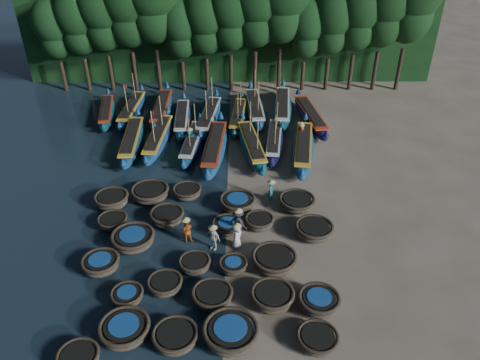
{
  "coord_description": "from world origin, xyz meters",
  "views": [
    {
      "loc": [
        0.67,
        -23.09,
        17.79
      ],
      "look_at": [
        0.84,
        1.92,
        1.3
      ],
      "focal_mm": 35.0,
      "sensor_mm": 36.0,
      "label": 1
    }
  ],
  "objects_px": {
    "coracle_21": "(150,193)",
    "long_boat_5": "(215,147)",
    "coracle_11": "(133,239)",
    "coracle_23": "(237,202)",
    "fisherman_3": "(238,222)",
    "coracle_16": "(167,216)",
    "coracle_7": "(212,295)",
    "long_boat_9": "(106,112)",
    "long_boat_10": "(132,110)",
    "coracle_4": "(317,339)",
    "coracle_6": "(165,284)",
    "long_boat_12": "(182,118)",
    "coracle_24": "(297,202)",
    "long_boat_2": "(132,140)",
    "long_boat_17": "(310,116)",
    "coracle_18": "(259,222)",
    "coracle_12": "(195,264)",
    "coracle_14": "(274,260)",
    "coracle_15": "(113,221)",
    "fisherman_2": "(186,229)",
    "coracle_9": "(319,301)",
    "long_boat_8": "(303,148)",
    "fisherman_0": "(237,235)",
    "fisherman_6": "(301,133)",
    "coracle_8": "(272,296)",
    "coracle_0": "(78,358)",
    "coracle_1": "(125,329)",
    "long_boat_15": "(255,108)",
    "coracle_10": "(101,263)",
    "long_boat_4": "(192,143)",
    "coracle_22": "(187,192)",
    "long_boat_3": "(158,138)",
    "long_boat_13": "(209,117)",
    "coracle_19": "(314,230)",
    "long_boat_6": "(252,145)",
    "long_boat_16": "(282,107)",
    "coracle_5": "(127,295)",
    "coracle_20": "(112,200)",
    "fisherman_5": "(190,138)",
    "fisherman_1": "(271,190)"
  },
  "relations": [
    {
      "from": "coracle_16",
      "to": "coracle_6",
      "type": "bearing_deg",
      "value": -84.0
    },
    {
      "from": "coracle_16",
      "to": "fisherman_5",
      "type": "distance_m",
      "value": 9.27
    },
    {
      "from": "coracle_4",
      "to": "coracle_6",
      "type": "xyz_separation_m",
      "value": [
        -7.24,
        3.35,
        0.03
      ]
    },
    {
      "from": "coracle_22",
      "to": "fisherman_0",
      "type": "relative_size",
      "value": 1.08
    },
    {
      "from": "coracle_9",
      "to": "long_boat_8",
      "type": "distance_m",
      "value": 14.86
    },
    {
      "from": "coracle_21",
      "to": "long_boat_5",
      "type": "xyz_separation_m",
      "value": [
        3.98,
        5.65,
        0.15
      ]
    },
    {
      "from": "coracle_0",
      "to": "coracle_7",
      "type": "distance_m",
      "value": 6.59
    },
    {
      "from": "fisherman_6",
      "to": "long_boat_12",
      "type": "bearing_deg",
      "value": -134.93
    },
    {
      "from": "long_boat_3",
      "to": "long_boat_10",
      "type": "xyz_separation_m",
      "value": [
        -3.03,
        5.27,
        -0.02
      ]
    },
    {
      "from": "fisherman_6",
      "to": "long_boat_15",
      "type": "bearing_deg",
      "value": -172.66
    },
    {
      "from": "coracle_24",
      "to": "coracle_19",
      "type": "bearing_deg",
      "value": -75.61
    },
    {
      "from": "coracle_18",
      "to": "fisherman_5",
      "type": "bearing_deg",
      "value": 116.72
    },
    {
      "from": "coracle_15",
      "to": "coracle_23",
      "type": "xyz_separation_m",
      "value": [
        7.47,
        1.68,
        0.11
      ]
    },
    {
      "from": "coracle_7",
      "to": "coracle_11",
      "type": "bearing_deg",
      "value": 138.02
    },
    {
      "from": "coracle_24",
      "to": "long_boat_10",
      "type": "relative_size",
      "value": 0.32
    },
    {
      "from": "coracle_11",
      "to": "long_boat_12",
      "type": "bearing_deg",
      "value": 85.21
    },
    {
      "from": "coracle_10",
      "to": "long_boat_8",
      "type": "xyz_separation_m",
      "value": [
        12.22,
        12.11,
        0.15
      ]
    },
    {
      "from": "coracle_6",
      "to": "fisherman_2",
      "type": "bearing_deg",
      "value": 78.3
    },
    {
      "from": "fisherman_6",
      "to": "coracle_8",
      "type": "bearing_deg",
      "value": -37.23
    },
    {
      "from": "fisherman_3",
      "to": "coracle_16",
      "type": "bearing_deg",
      "value": 21.91
    },
    {
      "from": "coracle_11",
      "to": "coracle_23",
      "type": "xyz_separation_m",
      "value": [
        5.91,
        3.46,
        -0.01
      ]
    },
    {
      "from": "coracle_22",
      "to": "long_boat_3",
      "type": "height_order",
      "value": "long_boat_3"
    },
    {
      "from": "coracle_18",
      "to": "coracle_16",
      "type": "bearing_deg",
      "value": 174.88
    },
    {
      "from": "long_boat_16",
      "to": "long_boat_17",
      "type": "distance_m",
      "value": 2.82
    },
    {
      "from": "coracle_10",
      "to": "coracle_18",
      "type": "height_order",
      "value": "coracle_10"
    },
    {
      "from": "coracle_23",
      "to": "fisherman_2",
      "type": "height_order",
      "value": "fisherman_2"
    },
    {
      "from": "coracle_12",
      "to": "coracle_14",
      "type": "relative_size",
      "value": 0.62
    },
    {
      "from": "long_boat_12",
      "to": "coracle_1",
      "type": "bearing_deg",
      "value": -94.05
    },
    {
      "from": "long_boat_9",
      "to": "long_boat_10",
      "type": "xyz_separation_m",
      "value": [
        2.13,
        0.38,
        0.04
      ]
    },
    {
      "from": "coracle_18",
      "to": "fisherman_2",
      "type": "relative_size",
      "value": 1.04
    },
    {
      "from": "long_boat_13",
      "to": "long_boat_15",
      "type": "bearing_deg",
      "value": 30.99
    },
    {
      "from": "coracle_9",
      "to": "fisherman_1",
      "type": "height_order",
      "value": "fisherman_1"
    },
    {
      "from": "coracle_6",
      "to": "coracle_4",
      "type": "bearing_deg",
      "value": -24.86
    },
    {
      "from": "fisherman_6",
      "to": "fisherman_3",
      "type": "bearing_deg",
      "value": -49.75
    },
    {
      "from": "coracle_4",
      "to": "coracle_6",
      "type": "distance_m",
      "value": 7.98
    },
    {
      "from": "coracle_20",
      "to": "coracle_15",
      "type": "bearing_deg",
      "value": -76.2
    },
    {
      "from": "coracle_15",
      "to": "long_boat_6",
      "type": "xyz_separation_m",
      "value": [
        8.57,
        8.84,
        0.21
      ]
    },
    {
      "from": "coracle_1",
      "to": "coracle_18",
      "type": "relative_size",
      "value": 1.47
    },
    {
      "from": "long_boat_2",
      "to": "long_boat_17",
      "type": "height_order",
      "value": "long_boat_17"
    },
    {
      "from": "coracle_15",
      "to": "fisherman_2",
      "type": "height_order",
      "value": "fisherman_2"
    },
    {
      "from": "long_boat_4",
      "to": "coracle_23",
      "type": "bearing_deg",
      "value": -60.6
    },
    {
      "from": "coracle_16",
      "to": "long_boat_10",
      "type": "distance_m",
      "value": 15.8
    },
    {
      "from": "coracle_9",
      "to": "long_boat_12",
      "type": "height_order",
      "value": "long_boat_12"
    },
    {
      "from": "coracle_5",
      "to": "coracle_11",
      "type": "distance_m",
      "value": 4.16
    },
    {
      "from": "coracle_20",
      "to": "long_boat_3",
      "type": "relative_size",
      "value": 0.27
    },
    {
      "from": "coracle_8",
      "to": "fisherman_0",
      "type": "bearing_deg",
      "value": 112.5
    },
    {
      "from": "coracle_19",
      "to": "long_boat_6",
      "type": "distance_m",
      "value": 10.38
    },
    {
      "from": "long_boat_12",
      "to": "coracle_24",
      "type": "bearing_deg",
      "value": -57.42
    },
    {
      "from": "coracle_0",
      "to": "coracle_23",
      "type": "height_order",
      "value": "coracle_23"
    },
    {
      "from": "coracle_23",
      "to": "fisherman_0",
      "type": "distance_m",
      "value": 3.62
    }
  ]
}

